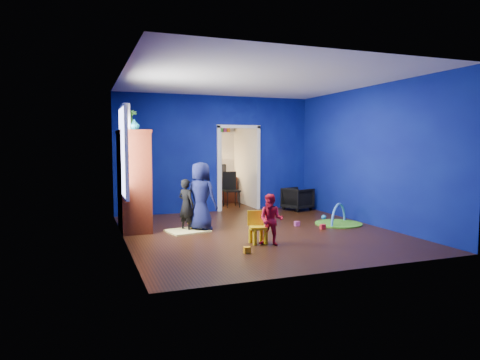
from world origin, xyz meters
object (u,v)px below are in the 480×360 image
object	(u,v)px
crt_tv	(136,178)
study_desk	(221,190)
folding_chair	(231,190)
kid_chair	(258,229)
child_navy	(201,196)
hopper_ball	(195,219)
toddler_red	(271,220)
vase	(134,125)
play_mat	(338,224)
child_black	(186,205)
tv_armoire	(134,180)
armchair	(298,199)

from	to	relation	value
crt_tv	study_desk	bearing A→B (deg)	49.10
folding_chair	crt_tv	bearing A→B (deg)	-141.02
kid_chair	study_desk	distance (m)	5.24
child_navy	hopper_ball	bearing A→B (deg)	-31.01
child_navy	kid_chair	distance (m)	1.60
toddler_red	kid_chair	size ratio (longest dim) A/B	1.73
child_navy	vase	xyz separation A→B (m)	(-1.22, 0.22, 1.39)
study_desk	folding_chair	size ratio (longest dim) A/B	0.96
child_navy	play_mat	xyz separation A→B (m)	(2.90, -0.39, -0.66)
vase	child_black	bearing A→B (deg)	-9.09
kid_chair	folding_chair	distance (m)	4.30
vase	folding_chair	distance (m)	4.12
child_black	vase	xyz separation A→B (m)	(-0.94, 0.15, 1.55)
child_black	tv_armoire	world-z (taller)	tv_armoire
folding_chair	play_mat	bearing A→B (deg)	-67.65
child_navy	play_mat	size ratio (longest dim) A/B	1.37
child_black	kid_chair	size ratio (longest dim) A/B	2.04
child_black	crt_tv	distance (m)	1.13
vase	study_desk	world-z (taller)	vase
crt_tv	play_mat	xyz separation A→B (m)	(4.08, -0.91, -1.01)
hopper_ball	study_desk	bearing A→B (deg)	64.64
hopper_ball	study_desk	size ratio (longest dim) A/B	0.41
child_navy	tv_armoire	size ratio (longest dim) A/B	0.69
child_navy	tv_armoire	xyz separation A→B (m)	(-1.22, 0.52, 0.31)
child_black	toddler_red	size ratio (longest dim) A/B	1.18
crt_tv	hopper_ball	size ratio (longest dim) A/B	1.94
child_black	folding_chair	distance (m)	3.29
armchair	play_mat	distance (m)	2.08
vase	hopper_ball	size ratio (longest dim) A/B	0.55
toddler_red	hopper_ball	distance (m)	2.05
crt_tv	folding_chair	xyz separation A→B (m)	(2.78, 2.25, -0.56)
kid_chair	play_mat	xyz separation A→B (m)	(2.28, 1.02, -0.24)
tv_armoire	study_desk	xyz separation A→B (m)	(2.82, 3.21, -0.60)
vase	kid_chair	size ratio (longest dim) A/B	0.40
armchair	crt_tv	world-z (taller)	crt_tv
armchair	vase	world-z (taller)	vase
vase	hopper_ball	distance (m)	2.21
child_navy	vase	world-z (taller)	vase
child_black	tv_armoire	xyz separation A→B (m)	(-0.94, 0.45, 0.47)
armchair	kid_chair	size ratio (longest dim) A/B	1.28
play_mat	study_desk	world-z (taller)	study_desk
toddler_red	child_black	bearing A→B (deg)	159.44
child_navy	toddler_red	xyz separation A→B (m)	(0.77, -1.61, -0.24)
crt_tv	tv_armoire	bearing A→B (deg)	180.00
child_navy	vase	size ratio (longest dim) A/B	6.80
toddler_red	folding_chair	xyz separation A→B (m)	(0.83, 4.39, 0.03)
armchair	folding_chair	world-z (taller)	folding_chair
kid_chair	study_desk	bearing A→B (deg)	92.89
armchair	child_navy	distance (m)	3.48
hopper_ball	kid_chair	size ratio (longest dim) A/B	0.72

